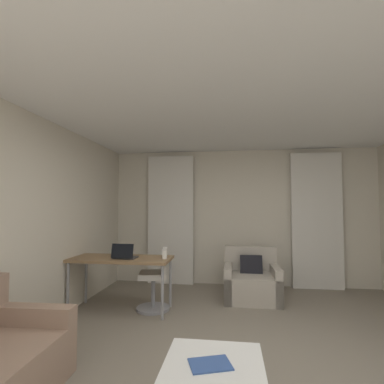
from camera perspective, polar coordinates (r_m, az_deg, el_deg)
name	(u,v)px	position (r m, az deg, el deg)	size (l,w,h in m)	color
ground_plane	(254,373)	(3.13, 11.97, -31.37)	(12.00, 12.00, 0.00)	gray
wall_window	(241,217)	(5.78, 9.59, -4.82)	(5.12, 0.06, 2.60)	beige
wall_left	(4,225)	(3.61, -32.91, -5.53)	(0.06, 6.12, 2.60)	beige
ceiling	(251,87)	(2.98, 11.40, 19.59)	(5.12, 6.12, 0.06)	white
curtain_left_panel	(171,219)	(5.77, -4.20, -5.35)	(0.90, 0.06, 2.50)	silver
curtain_right_panel	(317,220)	(5.86, 23.25, -5.09)	(0.90, 0.06, 2.50)	silver
armchair	(252,282)	(5.04, 11.59, -16.89)	(0.88, 0.81, 0.81)	#B2A899
desk	(121,262)	(4.46, -13.67, -13.16)	(1.44, 0.61, 0.76)	olive
desk_chair	(156,282)	(4.48, -7.07, -17.15)	(0.48, 0.48, 0.88)	gray
laptop	(124,255)	(4.34, -13.11, -11.99)	(0.33, 0.26, 0.22)	#2D2D33
magazine_open	(210,364)	(2.32, 3.57, -30.62)	(0.33, 0.28, 0.01)	#335193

